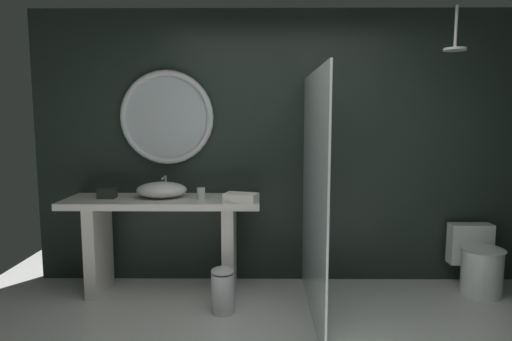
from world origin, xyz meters
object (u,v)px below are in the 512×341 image
Objects in this scene: round_wall_mirror at (167,117)px; tumbler_cup at (201,193)px; toilet at (478,263)px; waste_bin at (223,290)px; folded_hand_towel at (241,198)px; vessel_sink at (162,190)px; rain_shower_head at (455,44)px; tissue_box at (107,193)px.

tumbler_cup is at bearing -40.04° from round_wall_mirror.
round_wall_mirror is 1.49× the size of toilet.
round_wall_mirror reaches higher than waste_bin.
toilet is 2.14× the size of folded_hand_towel.
toilet is 2.26m from folded_hand_towel.
folded_hand_towel is (0.73, -0.22, -0.03)m from vessel_sink.
round_wall_mirror is (-0.35, 0.30, 0.67)m from tumbler_cup.
round_wall_mirror is at bearing 86.56° from vessel_sink.
vessel_sink is at bearing 140.33° from waste_bin.
rain_shower_head is (2.49, -0.24, 1.25)m from vessel_sink.
tumbler_cup is at bearing -10.18° from vessel_sink.
vessel_sink is 0.37m from tumbler_cup.
waste_bin is (1.08, -0.46, -0.72)m from tissue_box.
waste_bin is at bearing -39.67° from vessel_sink.
tissue_box is (-0.49, -0.03, -0.03)m from vessel_sink.
tissue_box reaches higher than waste_bin.
round_wall_mirror is at bearing 174.74° from toilet.
round_wall_mirror is at bearing 169.17° from rain_shower_head.
tissue_box is (-0.86, 0.03, -0.01)m from tumbler_cup.
tumbler_cup is 0.29× the size of rain_shower_head.
tissue_box is 3.25m from rain_shower_head.
round_wall_mirror is 1.09m from folded_hand_towel.
vessel_sink is 0.77× the size of toilet.
toilet is at bearing -0.05° from tissue_box.
tissue_box reaches higher than folded_hand_towel.
vessel_sink is 0.69m from round_wall_mirror.
round_wall_mirror is at bearing 139.96° from tumbler_cup.
waste_bin is at bearing -22.96° from tissue_box.
rain_shower_head is (2.98, -0.21, 1.28)m from tissue_box.
round_wall_mirror reaches higher than folded_hand_towel.
rain_shower_head is 1.97m from toilet.
rain_shower_head is 0.94× the size of waste_bin.
tumbler_cup reaches higher than tissue_box.
tissue_box is at bearing -176.23° from vessel_sink.
rain_shower_head is at bearing -4.77° from tumbler_cup.
vessel_sink is at bearing -93.44° from round_wall_mirror.
folded_hand_towel is (0.36, -0.15, -0.01)m from tumbler_cup.
toilet is (2.53, 0.03, -0.65)m from tumbler_cup.
tissue_box reaches higher than toilet.
rain_shower_head is at bearing -153.06° from toilet.
tumbler_cup is at bearing 117.85° from waste_bin.
rain_shower_head is 1.30× the size of folded_hand_towel.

